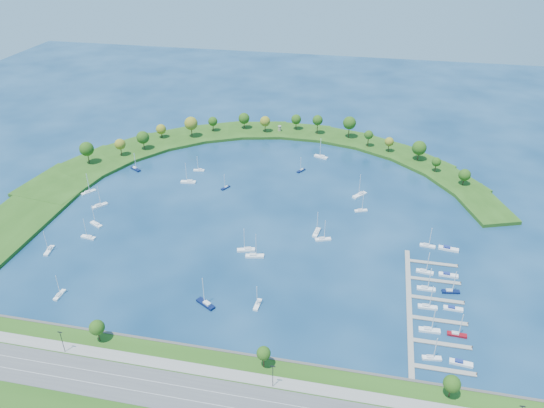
% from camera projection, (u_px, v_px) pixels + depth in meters
% --- Properties ---
extents(ground, '(700.00, 700.00, 0.00)m').
position_uv_depth(ground, '(261.00, 214.00, 283.43)').
color(ground, '#082747').
rests_on(ground, ground).
extents(south_shoreline, '(420.00, 43.10, 11.60)m').
position_uv_depth(south_shoreline, '(184.00, 391.00, 179.02)').
color(south_shoreline, '#234813').
rests_on(south_shoreline, ground).
extents(breakwater, '(286.74, 247.64, 2.00)m').
position_uv_depth(breakwater, '(208.00, 166.00, 332.19)').
color(breakwater, '#234813').
rests_on(breakwater, ground).
extents(breakwater_trees, '(242.38, 92.69, 15.89)m').
position_uv_depth(breakwater_trees, '(262.00, 133.00, 354.49)').
color(breakwater_trees, '#382314').
rests_on(breakwater_trees, breakwater).
extents(harbor_tower, '(2.60, 2.60, 3.91)m').
position_uv_depth(harbor_tower, '(280.00, 128.00, 380.57)').
color(harbor_tower, gray).
rests_on(harbor_tower, breakwater).
extents(dock_system, '(24.28, 82.00, 1.60)m').
position_uv_depth(dock_system, '(427.00, 308.00, 216.81)').
color(dock_system, gray).
rests_on(dock_system, ground).
extents(moored_boat_0, '(8.29, 9.42, 14.47)m').
position_uv_depth(moored_boat_0, '(360.00, 195.00, 300.21)').
color(moored_boat_0, white).
rests_on(moored_boat_0, ground).
extents(moored_boat_1, '(9.38, 3.61, 13.44)m').
position_uv_depth(moored_boat_1, '(188.00, 181.00, 314.42)').
color(moored_boat_1, white).
rests_on(moored_boat_1, ground).
extents(moored_boat_2, '(9.26, 4.21, 13.15)m').
position_uv_depth(moored_boat_2, '(255.00, 255.00, 248.40)').
color(moored_boat_2, white).
rests_on(moored_boat_2, ground).
extents(moored_boat_3, '(6.83, 8.47, 12.65)m').
position_uv_depth(moored_boat_3, '(88.00, 192.00, 303.17)').
color(moored_boat_3, white).
rests_on(moored_boat_3, ground).
extents(moored_boat_4, '(4.73, 6.58, 9.56)m').
position_uv_depth(moored_boat_4, '(225.00, 187.00, 308.32)').
color(moored_boat_4, '#09143E').
rests_on(moored_boat_4, ground).
extents(moored_boat_5, '(9.14, 4.80, 12.93)m').
position_uv_depth(moored_boat_5, '(246.00, 249.00, 252.81)').
color(moored_boat_5, white).
rests_on(moored_boat_5, ground).
extents(moored_boat_6, '(2.27, 7.24, 10.54)m').
position_uv_depth(moored_boat_6, '(59.00, 294.00, 223.73)').
color(moored_boat_6, white).
rests_on(moored_boat_6, ground).
extents(moored_boat_7, '(2.39, 7.42, 10.78)m').
position_uv_depth(moored_boat_7, '(258.00, 304.00, 218.39)').
color(moored_boat_7, white).
rests_on(moored_boat_7, ground).
extents(moored_boat_8, '(9.51, 7.15, 13.95)m').
position_uv_depth(moored_boat_8, '(206.00, 303.00, 218.57)').
color(moored_boat_8, '#09143E').
rests_on(moored_boat_8, ground).
extents(moored_boat_9, '(3.49, 8.42, 12.00)m').
position_uv_depth(moored_boat_9, '(49.00, 250.00, 252.39)').
color(moored_boat_9, white).
rests_on(moored_boat_9, ground).
extents(moored_boat_10, '(5.11, 6.80, 9.97)m').
position_uv_depth(moored_boat_10, '(301.00, 170.00, 328.14)').
color(moored_boat_10, '#09143E').
rests_on(moored_boat_10, ground).
extents(moored_boat_11, '(8.00, 3.13, 11.45)m').
position_uv_depth(moored_boat_11, '(88.00, 237.00, 262.38)').
color(moored_boat_11, white).
rests_on(moored_boat_11, ground).
extents(moored_boat_12, '(3.50, 8.78, 12.55)m').
position_uv_depth(moored_boat_12, '(317.00, 232.00, 266.07)').
color(moored_boat_12, white).
rests_on(moored_boat_12, ground).
extents(moored_boat_13, '(8.33, 5.74, 12.02)m').
position_uv_depth(moored_boat_13, '(96.00, 224.00, 272.87)').
color(moored_boat_13, white).
rests_on(moored_boat_13, ground).
extents(moored_boat_14, '(7.29, 4.38, 10.37)m').
position_uv_depth(moored_boat_14, '(361.00, 210.00, 285.33)').
color(moored_boat_14, white).
rests_on(moored_boat_14, ground).
extents(moored_boat_15, '(7.47, 8.51, 13.06)m').
position_uv_depth(moored_boat_15, '(99.00, 205.00, 289.67)').
color(moored_boat_15, white).
rests_on(moored_boat_15, ground).
extents(moored_boat_16, '(9.80, 5.96, 13.95)m').
position_uv_depth(moored_boat_16, '(321.00, 156.00, 345.43)').
color(moored_boat_16, white).
rests_on(moored_boat_16, ground).
extents(moored_boat_17, '(7.20, 2.95, 10.27)m').
position_uv_depth(moored_boat_17, '(199.00, 170.00, 328.47)').
color(moored_boat_17, white).
rests_on(moored_boat_17, ground).
extents(moored_boat_18, '(8.19, 6.27, 12.07)m').
position_uv_depth(moored_boat_18, '(136.00, 169.00, 329.82)').
color(moored_boat_18, '#09143E').
rests_on(moored_boat_18, ground).
extents(moored_boat_19, '(8.30, 4.67, 11.77)m').
position_uv_depth(moored_boat_19, '(323.00, 239.00, 260.82)').
color(moored_boat_19, white).
rests_on(moored_boat_19, ground).
extents(docked_boat_0, '(7.33, 2.83, 10.50)m').
position_uv_depth(docked_boat_0, '(432.00, 357.00, 192.70)').
color(docked_boat_0, white).
rests_on(docked_boat_0, ground).
extents(docked_boat_1, '(8.59, 3.17, 1.71)m').
position_uv_depth(docked_boat_1, '(461.00, 363.00, 190.65)').
color(docked_boat_1, white).
rests_on(docked_boat_1, ground).
extents(docked_boat_2, '(8.49, 2.61, 12.38)m').
position_uv_depth(docked_boat_2, '(429.00, 330.00, 205.16)').
color(docked_boat_2, white).
rests_on(docked_boat_2, ground).
extents(docked_boat_3, '(7.68, 2.47, 11.16)m').
position_uv_depth(docked_boat_3, '(457.00, 334.00, 203.15)').
color(docked_boat_3, maroon).
rests_on(docked_boat_3, ground).
extents(docked_boat_4, '(8.04, 2.34, 11.78)m').
position_uv_depth(docked_boat_4, '(428.00, 306.00, 217.03)').
color(docked_boat_4, white).
rests_on(docked_boat_4, ground).
extents(docked_boat_5, '(8.06, 2.52, 1.63)m').
position_uv_depth(docked_boat_5, '(453.00, 308.00, 216.32)').
color(docked_boat_5, white).
rests_on(docked_boat_5, ground).
extents(docked_boat_6, '(8.01, 2.30, 11.75)m').
position_uv_depth(docked_boat_6, '(426.00, 288.00, 227.31)').
color(docked_boat_6, white).
rests_on(docked_boat_6, ground).
extents(docked_boat_7, '(7.94, 3.35, 11.31)m').
position_uv_depth(docked_boat_7, '(451.00, 291.00, 225.68)').
color(docked_boat_7, '#09143E').
rests_on(docked_boat_7, ground).
extents(docked_boat_8, '(8.06, 3.27, 11.51)m').
position_uv_depth(docked_boat_8, '(425.00, 271.00, 237.80)').
color(docked_boat_8, white).
rests_on(docked_boat_8, ground).
extents(docked_boat_9, '(8.73, 2.93, 1.75)m').
position_uv_depth(docked_boat_9, '(448.00, 275.00, 235.78)').
color(docked_boat_9, white).
rests_on(docked_boat_9, ground).
extents(docked_boat_10, '(7.70, 2.91, 11.05)m').
position_uv_depth(docked_boat_10, '(427.00, 245.00, 255.90)').
color(docked_boat_10, white).
rests_on(docked_boat_10, ground).
extents(docked_boat_11, '(9.82, 3.87, 1.95)m').
position_uv_depth(docked_boat_11, '(448.00, 249.00, 253.60)').
color(docked_boat_11, white).
rests_on(docked_boat_11, ground).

